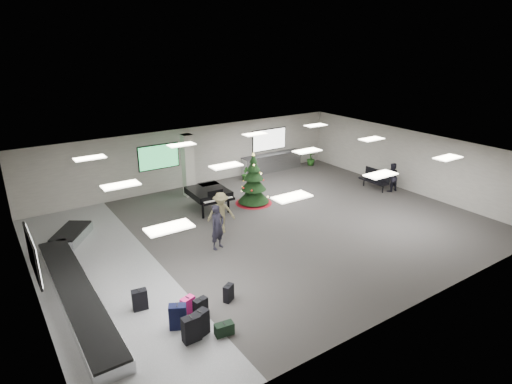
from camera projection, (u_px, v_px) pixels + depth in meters
ground at (268, 229)px, 18.26m from camera, size 18.00×18.00×0.00m
room_envelope at (252, 174)px, 17.79m from camera, size 18.02×14.02×3.21m
baggage_carousel at (75, 280)px, 14.02m from camera, size 2.28×9.71×0.43m
service_counter at (272, 162)px, 25.88m from camera, size 4.05×0.65×1.08m
suitcase_0 at (191, 329)px, 11.43m from camera, size 0.49×0.27×0.78m
suitcase_1 at (201, 309)px, 12.38m from camera, size 0.46×0.31×0.67m
pink_suitcase at (188, 307)px, 12.45m from camera, size 0.46×0.34×0.66m
suitcase_3 at (229, 293)px, 13.22m from camera, size 0.42×0.36×0.57m
navy_suitcase at (178, 317)px, 11.94m from camera, size 0.56×0.47×0.76m
suitcase_5 at (200, 324)px, 11.65m from camera, size 0.56×0.42×0.77m
green_duffel at (224, 329)px, 11.75m from camera, size 0.55×0.33×0.37m
suitcase_8 at (140, 300)px, 12.79m from camera, size 0.48×0.32×0.67m
christmas_tree at (254, 186)px, 20.79m from camera, size 1.82×1.82×2.59m
grand_piano at (209, 193)px, 19.90m from camera, size 1.75×2.20×1.22m
bench at (375, 178)px, 22.83m from camera, size 0.59×1.68×1.06m
traveler_a at (217, 227)px, 16.31m from camera, size 0.76×0.62×1.79m
traveler_b at (221, 213)px, 17.65m from camera, size 1.30×1.03×1.77m
traveler_bench at (392, 177)px, 22.44m from camera, size 0.79×0.64×1.54m
potted_plant_left at (245, 174)px, 24.29m from camera, size 0.53×0.54×0.76m
potted_plant_right at (311, 158)px, 27.09m from camera, size 0.68×0.68×0.92m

